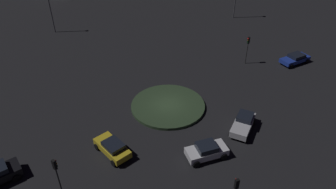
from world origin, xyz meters
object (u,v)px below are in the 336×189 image
at_px(car_blue, 295,59).
at_px(traffic_light_north, 57,171).
at_px(traffic_light_south, 248,45).
at_px(car_yellow, 113,147).
at_px(car_white, 207,151).
at_px(streetlamp_east, 49,4).
at_px(car_silver, 243,123).

distance_m(car_blue, traffic_light_north, 34.95).
bearing_deg(traffic_light_south, traffic_light_north, 5.92).
height_order(car_yellow, car_white, car_white).
relative_size(car_yellow, traffic_light_south, 1.04).
distance_m(car_blue, streetlamp_east, 38.95).
bearing_deg(streetlamp_east, traffic_light_south, -143.27).
relative_size(car_yellow, streetlamp_east, 0.56).
bearing_deg(car_yellow, car_white, -135.12).
bearing_deg(traffic_light_south, car_blue, 137.74).
xyz_separation_m(car_silver, car_white, (-1.04, 5.66, 0.02)).
height_order(car_blue, car_yellow, car_yellow).
distance_m(car_white, traffic_light_south, 19.67).
distance_m(car_yellow, car_white, 8.77).
bearing_deg(streetlamp_east, car_blue, -139.49).
xyz_separation_m(car_white, traffic_light_north, (2.89, 12.57, 2.17)).
relative_size(car_yellow, car_white, 1.01).
distance_m(car_white, traffic_light_north, 13.08).
distance_m(car_blue, car_silver, 17.56).
distance_m(car_blue, car_white, 23.23).
bearing_deg(traffic_light_south, car_yellow, 4.33).
distance_m(car_silver, traffic_light_north, 18.46).
height_order(car_yellow, traffic_light_north, traffic_light_north).
bearing_deg(car_silver, traffic_light_north, -37.08).
bearing_deg(car_blue, traffic_light_south, -28.06).
height_order(car_blue, streetlamp_east, streetlamp_east).
distance_m(car_yellow, traffic_light_south, 23.99).
relative_size(car_silver, car_yellow, 1.06).
height_order(car_silver, streetlamp_east, streetlamp_east).
distance_m(car_white, streetlamp_east, 37.28).
distance_m(car_silver, traffic_light_south, 14.67).
xyz_separation_m(car_yellow, streetlamp_east, (31.76, -3.93, 4.07)).
bearing_deg(streetlamp_east, traffic_light_north, 164.54).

